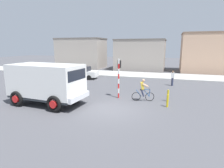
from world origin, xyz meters
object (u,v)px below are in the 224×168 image
at_px(bollard_near, 168,101).
at_px(car_red_near, 82,72).
at_px(truck_foreground, 47,82).
at_px(bollard_far, 168,96).
at_px(pedestrian_near_kerb, 173,78).
at_px(traffic_light_pole, 119,73).
at_px(cyclist, 143,90).

bearing_deg(bollard_near, car_red_near, 141.72).
bearing_deg(car_red_near, truck_foreground, -76.25).
relative_size(truck_foreground, car_red_near, 1.36).
relative_size(car_red_near, bollard_far, 4.55).
distance_m(bollard_near, bollard_far, 1.40).
xyz_separation_m(pedestrian_near_kerb, bollard_far, (-0.31, -6.10, -0.40)).
xyz_separation_m(truck_foreground, bollard_near, (8.35, 1.94, -1.22)).
xyz_separation_m(truck_foreground, traffic_light_pole, (4.48, 3.19, 0.40)).
relative_size(bollard_near, bollard_far, 1.00).
distance_m(cyclist, traffic_light_pole, 2.37).
relative_size(traffic_light_pole, pedestrian_near_kerb, 1.98).
relative_size(cyclist, bollard_far, 1.91).
bearing_deg(car_red_near, bollard_far, -33.47).
bearing_deg(bollard_far, bollard_near, -90.00).
xyz_separation_m(truck_foreground, car_red_near, (-2.59, 10.57, -0.85)).
distance_m(cyclist, pedestrian_near_kerb, 6.91).
height_order(cyclist, pedestrian_near_kerb, cyclist).
distance_m(truck_foreground, traffic_light_pole, 5.52).
distance_m(car_red_near, bollard_near, 13.94).
height_order(truck_foreground, bollard_far, truck_foreground).
distance_m(cyclist, bollard_far, 1.96).
xyz_separation_m(car_red_near, pedestrian_near_kerb, (11.25, -1.13, 0.03)).
bearing_deg(bollard_near, cyclist, 153.25).
relative_size(pedestrian_near_kerb, bollard_near, 1.80).
height_order(car_red_near, bollard_near, car_red_near).
xyz_separation_m(truck_foreground, bollard_far, (8.35, 3.34, -1.22)).
height_order(pedestrian_near_kerb, bollard_far, pedestrian_near_kerb).
xyz_separation_m(traffic_light_pole, bollard_near, (3.87, -1.25, -1.62)).
height_order(car_red_near, pedestrian_near_kerb, pedestrian_near_kerb).
distance_m(truck_foreground, bollard_near, 8.66).
relative_size(cyclist, bollard_near, 1.91).
height_order(cyclist, bollard_near, cyclist).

